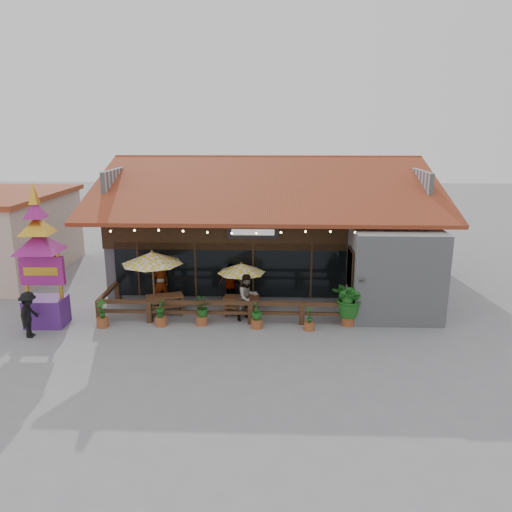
{
  "coord_description": "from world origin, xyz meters",
  "views": [
    {
      "loc": [
        0.35,
        -18.76,
        7.53
      ],
      "look_at": [
        -0.36,
        1.5,
        2.23
      ],
      "focal_mm": 35.0,
      "sensor_mm": 36.0,
      "label": 1
    }
  ],
  "objects_px": {
    "thai_sign_tower": "(39,246)",
    "picnic_table_right": "(242,302)",
    "umbrella_left": "(152,258)",
    "umbrella_right": "(241,268)",
    "tropical_plant": "(349,298)",
    "picnic_table_left": "(165,301)",
    "pedestrian": "(29,315)"
  },
  "relations": [
    {
      "from": "picnic_table_left",
      "to": "tropical_plant",
      "type": "xyz_separation_m",
      "value": [
        7.44,
        -1.13,
        0.63
      ]
    },
    {
      "from": "picnic_table_left",
      "to": "pedestrian",
      "type": "bearing_deg",
      "value": -148.81
    },
    {
      "from": "umbrella_right",
      "to": "picnic_table_right",
      "type": "xyz_separation_m",
      "value": [
        0.01,
        -0.25,
        -1.39
      ]
    },
    {
      "from": "thai_sign_tower",
      "to": "picnic_table_right",
      "type": "bearing_deg",
      "value": 11.76
    },
    {
      "from": "thai_sign_tower",
      "to": "pedestrian",
      "type": "bearing_deg",
      "value": -95.84
    },
    {
      "from": "umbrella_right",
      "to": "thai_sign_tower",
      "type": "distance_m",
      "value": 7.79
    },
    {
      "from": "pedestrian",
      "to": "umbrella_right",
      "type": "bearing_deg",
      "value": -71.94
    },
    {
      "from": "picnic_table_right",
      "to": "umbrella_left",
      "type": "bearing_deg",
      "value": -179.56
    },
    {
      "from": "picnic_table_right",
      "to": "pedestrian",
      "type": "bearing_deg",
      "value": -160.52
    },
    {
      "from": "picnic_table_right",
      "to": "pedestrian",
      "type": "distance_m",
      "value": 8.07
    },
    {
      "from": "umbrella_right",
      "to": "tropical_plant",
      "type": "xyz_separation_m",
      "value": [
        4.26,
        -1.4,
        -0.74
      ]
    },
    {
      "from": "thai_sign_tower",
      "to": "tropical_plant",
      "type": "xyz_separation_m",
      "value": [
        11.72,
        0.41,
        -2.04
      ]
    },
    {
      "from": "umbrella_left",
      "to": "thai_sign_tower",
      "type": "bearing_deg",
      "value": -158.35
    },
    {
      "from": "umbrella_left",
      "to": "umbrella_right",
      "type": "bearing_deg",
      "value": 4.44
    },
    {
      "from": "umbrella_left",
      "to": "picnic_table_left",
      "type": "relative_size",
      "value": 1.45
    },
    {
      "from": "thai_sign_tower",
      "to": "pedestrian",
      "type": "xyz_separation_m",
      "value": [
        -0.12,
        -1.13,
        -2.3
      ]
    },
    {
      "from": "tropical_plant",
      "to": "pedestrian",
      "type": "distance_m",
      "value": 11.94
    },
    {
      "from": "tropical_plant",
      "to": "picnic_table_left",
      "type": "bearing_deg",
      "value": 171.38
    },
    {
      "from": "umbrella_left",
      "to": "thai_sign_tower",
      "type": "distance_m",
      "value": 4.23
    },
    {
      "from": "tropical_plant",
      "to": "picnic_table_right",
      "type": "bearing_deg",
      "value": 164.85
    },
    {
      "from": "umbrella_right",
      "to": "picnic_table_left",
      "type": "relative_size",
      "value": 1.26
    },
    {
      "from": "picnic_table_right",
      "to": "pedestrian",
      "type": "relative_size",
      "value": 0.87
    },
    {
      "from": "umbrella_left",
      "to": "picnic_table_right",
      "type": "distance_m",
      "value": 4.08
    },
    {
      "from": "picnic_table_left",
      "to": "umbrella_right",
      "type": "bearing_deg",
      "value": 4.94
    },
    {
      "from": "umbrella_left",
      "to": "pedestrian",
      "type": "xyz_separation_m",
      "value": [
        -3.97,
        -2.66,
        -1.47
      ]
    },
    {
      "from": "picnic_table_left",
      "to": "thai_sign_tower",
      "type": "distance_m",
      "value": 5.28
    },
    {
      "from": "umbrella_left",
      "to": "thai_sign_tower",
      "type": "height_order",
      "value": "thai_sign_tower"
    },
    {
      "from": "umbrella_right",
      "to": "picnic_table_left",
      "type": "xyz_separation_m",
      "value": [
        -3.18,
        -0.28,
        -1.36
      ]
    },
    {
      "from": "umbrella_left",
      "to": "umbrella_right",
      "type": "height_order",
      "value": "umbrella_left"
    },
    {
      "from": "picnic_table_right",
      "to": "thai_sign_tower",
      "type": "relative_size",
      "value": 0.25
    },
    {
      "from": "umbrella_left",
      "to": "tropical_plant",
      "type": "height_order",
      "value": "umbrella_left"
    },
    {
      "from": "umbrella_right",
      "to": "tropical_plant",
      "type": "height_order",
      "value": "umbrella_right"
    }
  ]
}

